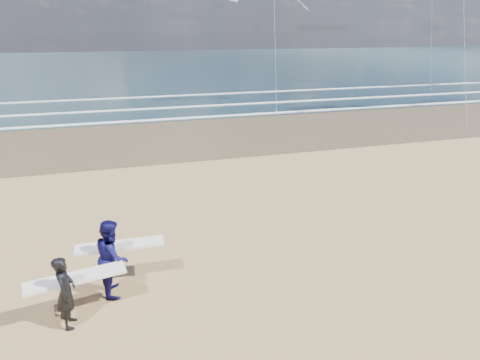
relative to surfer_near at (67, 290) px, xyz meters
name	(u,v)px	position (x,y,z in m)	size (l,w,h in m)	color
wet_sand_strip	(399,119)	(21.42, 17.43, -0.88)	(220.00, 12.00, 0.01)	brown
ocean	(219,63)	(21.42, 71.43, -0.87)	(220.00, 100.00, 0.02)	#172B33
foam_breakers	(332,98)	(21.42, 27.53, -0.83)	(220.00, 11.70, 0.05)	white
surfer_near	(67,290)	(0.00, 0.00, 0.00)	(2.26, 1.12, 1.73)	black
surfer_far	(113,256)	(1.00, 1.05, 0.11)	(2.22, 1.14, 1.97)	#0E0C45
kite_0	(464,6)	(25.03, 16.85, 6.83)	(7.58, 4.93, 12.68)	slate
kite_1	(275,22)	(14.55, 25.39, 5.88)	(6.66, 4.83, 11.66)	slate
kite_5	(432,10)	(35.26, 32.37, 7.21)	(4.73, 4.62, 15.65)	slate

